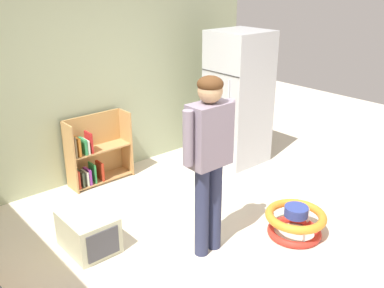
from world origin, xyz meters
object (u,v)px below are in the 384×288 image
(bookshelf, at_px, (94,154))
(baby_walker, at_px, (295,221))
(refrigerator, at_px, (238,98))
(standing_person, at_px, (209,151))
(pet_carrier, at_px, (89,232))

(bookshelf, xyz_separation_m, baby_walker, (0.90, -2.38, -0.21))
(refrigerator, height_order, standing_person, refrigerator)
(bookshelf, xyz_separation_m, standing_person, (0.07, -1.99, 0.65))
(bookshelf, relative_size, baby_walker, 1.41)
(baby_walker, distance_m, pet_carrier, 2.02)
(refrigerator, bearing_deg, baby_walker, -118.70)
(refrigerator, bearing_deg, bookshelf, 159.51)
(pet_carrier, bearing_deg, standing_person, -42.55)
(bookshelf, distance_m, baby_walker, 2.55)
(standing_person, xyz_separation_m, baby_walker, (0.83, -0.38, -0.86))
(bookshelf, relative_size, pet_carrier, 1.54)
(bookshelf, bearing_deg, baby_walker, -69.25)
(standing_person, height_order, baby_walker, standing_person)
(refrigerator, bearing_deg, standing_person, -143.30)
(refrigerator, xyz_separation_m, bookshelf, (-1.83, 0.68, -0.52))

